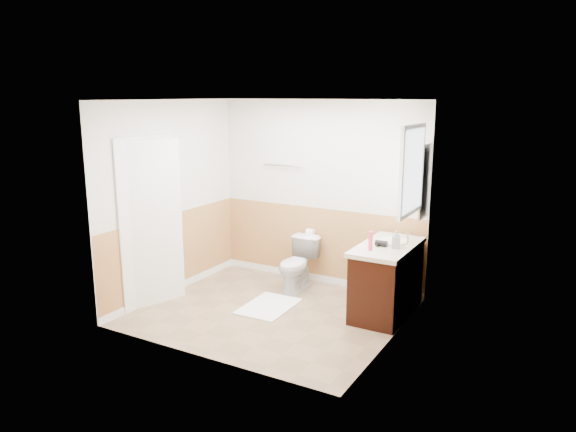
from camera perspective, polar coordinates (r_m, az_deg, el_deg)
The scene contains 32 objects.
floor at distance 6.62m, azimuth -1.85°, elevation -10.08°, with size 3.00×3.00×0.00m, color #8C7051.
ceiling at distance 6.11m, azimuth -2.02°, elevation 12.10°, with size 3.00×3.00×0.00m, color white.
wall_back at distance 7.36m, azimuth 3.36°, elevation 2.40°, with size 3.00×3.00×0.00m, color silver.
wall_front at distance 5.21m, azimuth -9.41°, elevation -2.06°, with size 3.00×3.00×0.00m, color silver.
wall_left at distance 7.13m, azimuth -12.28°, elevation 1.79°, with size 3.00×3.00×0.00m, color silver.
wall_right at distance 5.63m, azimuth 11.22°, elevation -1.04°, with size 3.00×3.00×0.00m, color silver.
wainscot_back at distance 7.52m, azimuth 3.24°, elevation -3.24°, with size 3.00×3.00×0.00m, color tan.
wainscot_front at distance 5.46m, azimuth -9.04°, elevation -9.68°, with size 3.00×3.00×0.00m, color tan.
wainscot_left at distance 7.30m, azimuth -11.93°, elevation -4.01°, with size 2.60×2.60×0.00m, color tan.
wainscot_right at distance 5.85m, azimuth 10.79°, elevation -8.18°, with size 2.60×2.60×0.00m, color tan.
toilet at distance 7.25m, azimuth 0.96°, elevation -5.11°, with size 0.39×0.68×0.69m, color silver.
bath_mat at distance 6.77m, azimuth -2.05°, elevation -9.48°, with size 0.55×0.80×0.02m, color white.
vanity_cabinet at distance 6.55m, azimuth 10.34°, elevation -6.80°, with size 0.55×1.10×0.80m, color black.
vanity_knob_left at distance 6.51m, azimuth 7.60°, elevation -5.43°, with size 0.03×0.03×0.03m, color silver.
vanity_knob_right at distance 6.69m, azimuth 8.24°, elevation -4.95°, with size 0.03×0.03×0.03m, color silver.
countertop at distance 6.42m, azimuth 10.40°, elevation -3.21°, with size 0.60×1.15×0.05m, color silver.
sink_basin at distance 6.55m, azimuth 10.93°, elevation -2.61°, with size 0.36×0.36×0.02m, color white.
faucet at distance 6.48m, azimuth 12.46°, elevation -2.29°, with size 0.02×0.02×0.14m, color silver.
lotion_bottle at distance 6.13m, azimuth 8.67°, elevation -2.61°, with size 0.05×0.05×0.22m, color #E53B5B.
soap_dispenser at distance 6.27m, azimuth 11.30°, elevation -2.42°, with size 0.09×0.10×0.21m, color #939DA6.
hair_dryer_body at distance 6.33m, azimuth 9.79°, elevation -2.85°, with size 0.07×0.07×0.14m, color black.
hair_dryer_handle at distance 6.31m, azimuth 9.37°, elevation -3.19°, with size 0.03×0.03×0.07m, color black.
mirror_panel at distance 6.61m, azimuth 14.18°, elevation 3.50°, with size 0.02×0.35×0.90m, color silver.
window_frame at distance 6.10m, azimuth 12.92°, elevation 4.72°, with size 0.04×0.80×1.00m, color white.
window_glass at distance 6.09m, azimuth 13.06°, elevation 4.71°, with size 0.01×0.70×0.90m, color white.
door at distance 6.79m, azimuth -14.07°, elevation -0.83°, with size 0.05×0.80×2.04m, color white.
door_frame at distance 6.84m, azimuth -14.54°, elevation -0.67°, with size 0.02×0.92×2.10m, color white.
door_knob at distance 7.00m, azimuth -11.83°, elevation -0.90°, with size 0.06×0.06×0.06m, color silver.
towel_bar at distance 7.52m, azimuth -0.56°, elevation 5.34°, with size 0.02×0.02×0.62m, color silver.
tp_holder_bar at distance 7.46m, azimuth 2.37°, elevation -1.77°, with size 0.02×0.02×0.14m, color silver.
tp_roll at distance 7.46m, azimuth 2.37°, elevation -1.77°, with size 0.11×0.11×0.10m, color white.
tp_sheet at distance 7.49m, azimuth 2.36°, elevation -2.59°, with size 0.10×0.01×0.16m, color white.
Camera 1 is at (3.19, -5.20, 2.56)m, focal length 33.82 mm.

